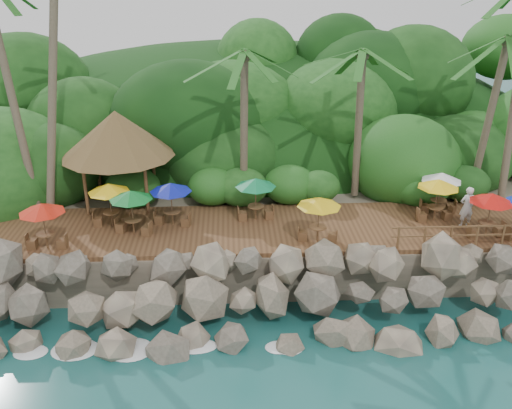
{
  "coord_description": "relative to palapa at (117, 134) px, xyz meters",
  "views": [
    {
      "loc": [
        -1.12,
        -16.53,
        13.15
      ],
      "look_at": [
        0.0,
        6.0,
        3.4
      ],
      "focal_mm": 39.14,
      "sensor_mm": 36.0,
      "label": 1
    }
  ],
  "objects": [
    {
      "name": "ground",
      "position": [
        6.42,
        -9.2,
        -5.79
      ],
      "size": [
        140.0,
        140.0,
        0.0
      ],
      "primitive_type": "plane",
      "color": "#19514F",
      "rests_on": "ground"
    },
    {
      "name": "land_base",
      "position": [
        6.42,
        6.8,
        -4.74
      ],
      "size": [
        32.0,
        25.2,
        2.1
      ],
      "primitive_type": "cube",
      "color": "gray",
      "rests_on": "ground"
    },
    {
      "name": "jungle_hill",
      "position": [
        6.42,
        14.3,
        -5.79
      ],
      "size": [
        44.8,
        28.0,
        15.4
      ],
      "primitive_type": "ellipsoid",
      "color": "#143811",
      "rests_on": "ground"
    },
    {
      "name": "seawall",
      "position": [
        6.42,
        -7.2,
        -4.64
      ],
      "size": [
        29.0,
        4.0,
        2.3
      ],
      "primitive_type": null,
      "color": "gray",
      "rests_on": "ground"
    },
    {
      "name": "terrace",
      "position": [
        6.42,
        -3.2,
        -3.59
      ],
      "size": [
        26.0,
        5.0,
        0.2
      ],
      "primitive_type": "cube",
      "color": "brown",
      "rests_on": "land_base"
    },
    {
      "name": "jungle_foliage",
      "position": [
        6.42,
        5.8,
        -5.79
      ],
      "size": [
        44.0,
        16.0,
        12.0
      ],
      "primitive_type": null,
      "color": "#143811",
      "rests_on": "ground"
    },
    {
      "name": "foam_line",
      "position": [
        6.42,
        -8.9,
        -5.76
      ],
      "size": [
        25.2,
        0.8,
        0.06
      ],
      "color": "white",
      "rests_on": "ground"
    },
    {
      "name": "palapa",
      "position": [
        0.0,
        0.0,
        0.0
      ],
      "size": [
        5.39,
        5.39,
        4.6
      ],
      "color": "brown",
      "rests_on": "ground"
    },
    {
      "name": "dining_clusters",
      "position": [
        8.06,
        -3.54,
        -1.81
      ],
      "size": [
        22.0,
        4.6,
        2.02
      ],
      "color": "brown",
      "rests_on": "terrace"
    },
    {
      "name": "railing",
      "position": [
        16.02,
        -5.55,
        -2.88
      ],
      "size": [
        8.3,
        0.1,
        1.0
      ],
      "color": "brown",
      "rests_on": "terrace"
    },
    {
      "name": "waiter",
      "position": [
        15.78,
        -3.54,
        -2.55
      ],
      "size": [
        0.75,
        0.55,
        1.88
      ],
      "primitive_type": "imported",
      "rotation": [
        0.0,
        0.0,
        3.3
      ],
      "color": "silver",
      "rests_on": "terrace"
    }
  ]
}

